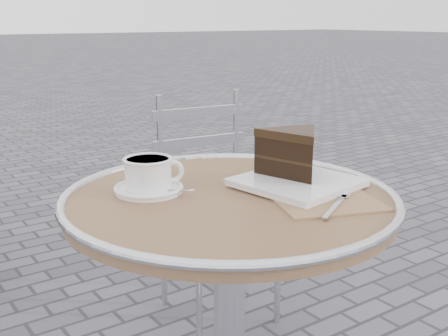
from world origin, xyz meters
TOP-DOWN VIEW (x-y plane):
  - cafe_table at (0.00, 0.00)m, footprint 0.72×0.72m
  - cappuccino_set at (-0.13, 0.12)m, footprint 0.15×0.16m
  - cake_plate_set at (0.17, -0.01)m, footprint 0.28×0.38m
  - bistro_chair at (0.44, 0.76)m, footprint 0.42×0.42m

SIDE VIEW (x-z plane):
  - bistro_chair at x=0.44m, z-range 0.10..0.93m
  - cafe_table at x=0.00m, z-range 0.20..0.94m
  - cappuccino_set at x=-0.13m, z-range 0.73..0.80m
  - cake_plate_set at x=0.17m, z-range 0.73..0.85m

